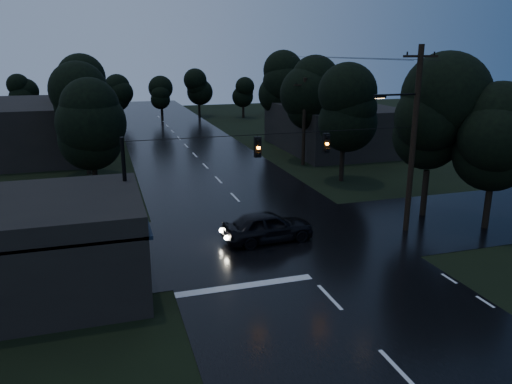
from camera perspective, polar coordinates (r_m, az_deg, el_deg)
ground at (r=17.24m, az=15.94°, el=-18.99°), size 160.00×160.00×0.00m
main_road at (r=43.52m, az=-5.81°, el=2.94°), size 12.00×120.00×0.02m
cross_street at (r=26.83m, az=1.99°, el=-5.29°), size 60.00×9.00×0.02m
building_far_right at (r=51.31m, az=8.81°, el=7.31°), size 10.00×14.00×4.40m
building_far_left at (r=52.42m, az=-23.46°, el=6.70°), size 10.00×16.00×5.00m
utility_pole_main at (r=27.88m, az=17.42°, el=6.02°), size 3.50×0.30×10.00m
utility_pole_far at (r=43.33m, az=5.51°, el=8.11°), size 2.00×0.30×7.50m
anchor_pole_left at (r=23.59m, az=-14.59°, el=-1.11°), size 0.18×0.18×6.00m
span_signals at (r=24.67m, az=4.10°, el=5.47°), size 15.00×0.37×1.12m
tree_corner_near at (r=30.88m, az=19.46°, el=8.12°), size 4.48×4.48×9.44m
tree_corner_far at (r=29.97m, az=25.81°, el=5.78°), size 3.92×3.92×8.26m
tree_left_a at (r=33.91m, az=-18.43°, el=7.55°), size 3.92×3.92×8.26m
tree_left_b at (r=41.83m, az=-19.20°, el=9.44°), size 4.20×4.20×8.85m
tree_left_c at (r=51.78m, az=-19.65°, el=10.89°), size 4.48×4.48×9.44m
tree_right_a at (r=38.01m, az=10.08°, el=9.50°), size 4.20×4.20×8.85m
tree_right_b at (r=45.44m, az=6.14°, el=11.13°), size 4.48×4.48×9.44m
tree_right_c at (r=54.92m, az=2.55°, el=12.40°), size 4.76×4.76×10.03m
car at (r=26.16m, az=1.38°, el=-3.94°), size 4.91×2.25×1.63m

